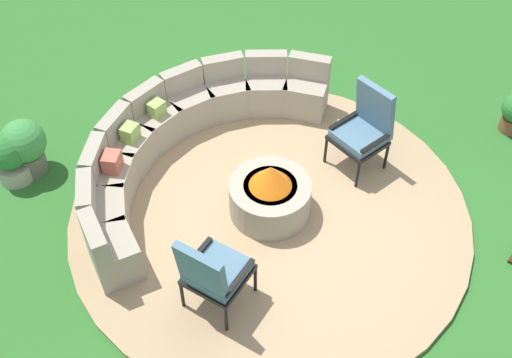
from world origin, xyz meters
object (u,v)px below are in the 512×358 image
curved_stone_bench (181,139)px  lounge_chair_front_left (212,272)px  potted_plant_4 (9,156)px  potted_plant_0 (20,146)px  lounge_chair_front_right (365,127)px  fire_pit (270,194)px  potted_plant_1 (25,145)px

curved_stone_bench → lounge_chair_front_left: 2.17m
lounge_chair_front_left → curved_stone_bench: bearing=134.6°
potted_plant_4 → lounge_chair_front_left: bearing=-88.0°
potted_plant_0 → potted_plant_4: (-0.18, -0.04, -0.01)m
lounge_chair_front_right → fire_pit: bearing=86.1°
lounge_chair_front_right → potted_plant_4: 4.18m
lounge_chair_front_left → lounge_chair_front_right: lounge_chair_front_right is taller
fire_pit → curved_stone_bench: curved_stone_bench is taller
fire_pit → lounge_chair_front_left: bearing=-166.5°
curved_stone_bench → lounge_chair_front_left: lounge_chair_front_left is taller
fire_pit → lounge_chair_front_right: (1.31, -0.38, 0.30)m
fire_pit → lounge_chair_front_right: 1.40m
curved_stone_bench → potted_plant_4: (-1.46, 1.39, -0.01)m
lounge_chair_front_left → lounge_chair_front_right: bearing=81.9°
lounge_chair_front_left → potted_plant_1: lounge_chair_front_left is taller
fire_pit → curved_stone_bench: size_ratio=0.23×
potted_plant_0 → lounge_chair_front_left: bearing=-91.3°
lounge_chair_front_right → potted_plant_4: bearing=53.7°
curved_stone_bench → potted_plant_0: bearing=131.8°
curved_stone_bench → lounge_chair_front_right: lounge_chair_front_right is taller
curved_stone_bench → lounge_chair_front_right: size_ratio=3.53×
curved_stone_bench → lounge_chair_front_right: 2.18m
fire_pit → potted_plant_1: bearing=114.5°
potted_plant_4 → potted_plant_0: bearing=13.3°
lounge_chair_front_left → lounge_chair_front_right: 2.64m
potted_plant_1 → curved_stone_bench: bearing=-46.9°
lounge_chair_front_left → potted_plant_1: 3.03m
potted_plant_0 → potted_plant_1: (0.02, -0.09, 0.05)m
lounge_chair_front_left → potted_plant_0: (0.07, 3.11, -0.24)m
fire_pit → lounge_chair_front_left: (-1.33, -0.32, 0.28)m
curved_stone_bench → potted_plant_0: (-1.28, 1.43, -0.01)m
potted_plant_1 → lounge_chair_front_right: bearing=-50.5°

